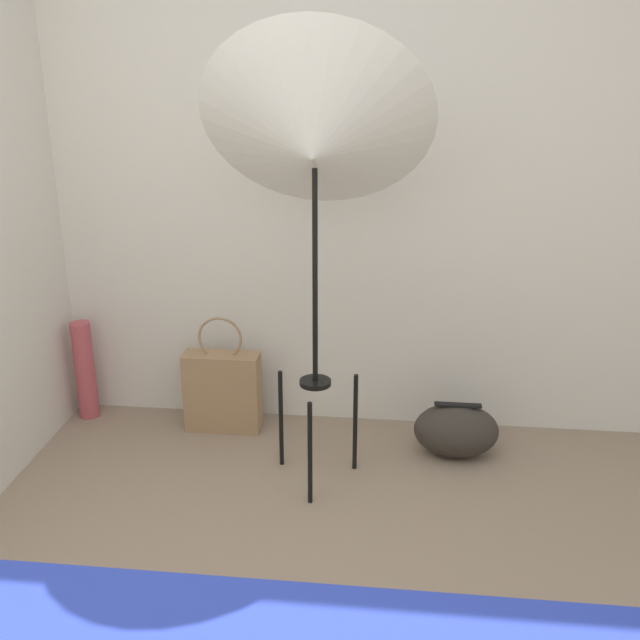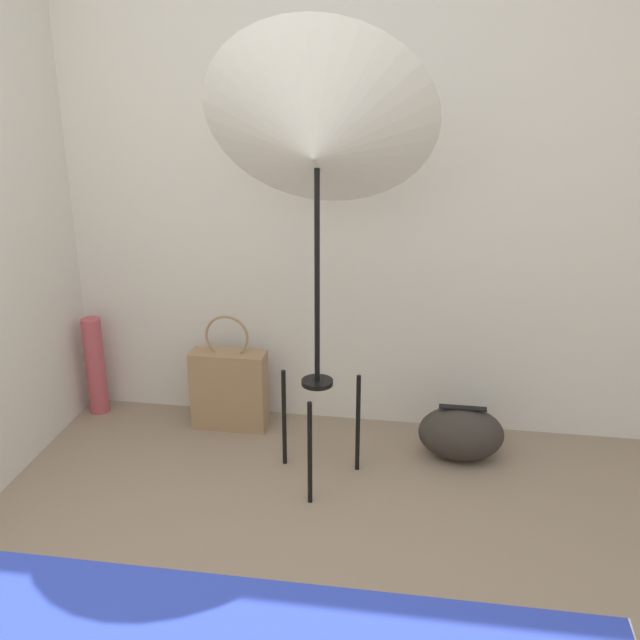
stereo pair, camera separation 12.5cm
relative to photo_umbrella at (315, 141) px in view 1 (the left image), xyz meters
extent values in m
cube|color=silver|center=(-0.09, 0.60, -0.15)|extent=(8.00, 0.05, 2.60)
cylinder|color=black|center=(0.00, -0.19, -1.22)|extent=(0.02, 0.02, 0.46)
cylinder|color=black|center=(-0.17, 0.10, -1.22)|extent=(0.02, 0.02, 0.46)
cylinder|color=black|center=(0.17, 0.10, -1.22)|extent=(0.02, 0.02, 0.46)
cylinder|color=black|center=(0.00, 0.00, -0.99)|extent=(0.13, 0.13, 0.02)
cylinder|color=black|center=(0.00, 0.00, -0.49)|extent=(0.02, 0.02, 1.00)
cone|color=white|center=(0.00, 0.00, 0.01)|extent=(0.92, 0.72, 0.87)
cube|color=#9E7A56|center=(-0.50, 0.40, -1.26)|extent=(0.37, 0.13, 0.40)
torus|color=#9E7A56|center=(-0.50, 0.40, -0.97)|extent=(0.21, 0.01, 0.21)
ellipsoid|color=#332D28|center=(0.62, 0.27, -1.33)|extent=(0.39, 0.25, 0.25)
cube|color=black|center=(0.62, 0.27, -1.20)|extent=(0.21, 0.04, 0.01)
cylinder|color=#BC4C56|center=(-1.22, 0.46, -1.20)|extent=(0.10, 0.10, 0.51)
camera|label=1|loc=(0.33, -2.83, 0.33)|focal=42.00mm
camera|label=2|loc=(0.46, -2.82, 0.33)|focal=42.00mm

